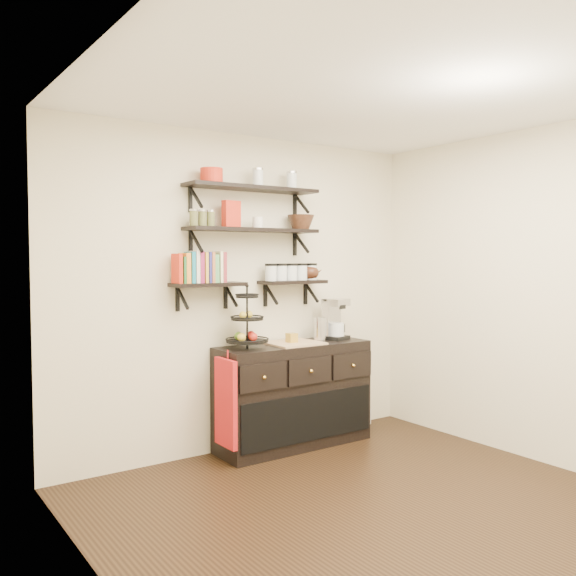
# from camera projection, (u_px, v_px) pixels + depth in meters

# --- Properties ---
(floor) EXTENTS (3.50, 3.50, 0.00)m
(floor) POSITION_uv_depth(u_px,v_px,m) (386.00, 515.00, 3.91)
(floor) COLOR black
(floor) RESTS_ON ground
(ceiling) EXTENTS (3.50, 3.50, 0.02)m
(ceiling) POSITION_uv_depth(u_px,v_px,m) (389.00, 89.00, 3.77)
(ceiling) COLOR white
(ceiling) RESTS_ON back_wall
(back_wall) EXTENTS (3.50, 0.02, 2.70)m
(back_wall) POSITION_uv_depth(u_px,v_px,m) (245.00, 292.00, 5.27)
(back_wall) COLOR beige
(back_wall) RESTS_ON ground
(left_wall) EXTENTS (0.02, 3.50, 2.70)m
(left_wall) POSITION_uv_depth(u_px,v_px,m) (115.00, 323.00, 2.84)
(left_wall) COLOR beige
(left_wall) RESTS_ON ground
(right_wall) EXTENTS (0.02, 3.50, 2.70)m
(right_wall) POSITION_uv_depth(u_px,v_px,m) (547.00, 296.00, 4.84)
(right_wall) COLOR beige
(right_wall) RESTS_ON ground
(shelf_top) EXTENTS (1.20, 0.27, 0.23)m
(shelf_top) POSITION_uv_depth(u_px,v_px,m) (253.00, 189.00, 5.12)
(shelf_top) COLOR black
(shelf_top) RESTS_ON back_wall
(shelf_mid) EXTENTS (1.20, 0.27, 0.23)m
(shelf_mid) POSITION_uv_depth(u_px,v_px,m) (253.00, 230.00, 5.14)
(shelf_mid) COLOR black
(shelf_mid) RESTS_ON back_wall
(shelf_low_left) EXTENTS (0.60, 0.25, 0.23)m
(shelf_low_left) POSITION_uv_depth(u_px,v_px,m) (208.00, 285.00, 4.93)
(shelf_low_left) COLOR black
(shelf_low_left) RESTS_ON back_wall
(shelf_low_right) EXTENTS (0.60, 0.25, 0.23)m
(shelf_low_right) POSITION_uv_depth(u_px,v_px,m) (292.00, 283.00, 5.41)
(shelf_low_right) COLOR black
(shelf_low_right) RESTS_ON back_wall
(cookbooks) EXTENTS (0.43, 0.15, 0.26)m
(cookbooks) POSITION_uv_depth(u_px,v_px,m) (202.00, 268.00, 4.89)
(cookbooks) COLOR red
(cookbooks) RESTS_ON shelf_low_left
(glass_canisters) EXTENTS (0.54, 0.10, 0.13)m
(glass_canisters) POSITION_uv_depth(u_px,v_px,m) (292.00, 273.00, 5.40)
(glass_canisters) COLOR silver
(glass_canisters) RESTS_ON shelf_low_right
(sideboard) EXTENTS (1.40, 0.50, 0.92)m
(sideboard) POSITION_uv_depth(u_px,v_px,m) (294.00, 395.00, 5.33)
(sideboard) COLOR black
(sideboard) RESTS_ON floor
(fruit_stand) EXTENTS (0.35, 0.35, 0.51)m
(fruit_stand) POSITION_uv_depth(u_px,v_px,m) (247.00, 327.00, 5.03)
(fruit_stand) COLOR black
(fruit_stand) RESTS_ON sideboard
(candle) EXTENTS (0.08, 0.08, 0.08)m
(candle) POSITION_uv_depth(u_px,v_px,m) (292.00, 338.00, 5.29)
(candle) COLOR #A77F26
(candle) RESTS_ON sideboard
(coffee_maker) EXTENTS (0.25, 0.25, 0.38)m
(coffee_maker) POSITION_uv_depth(u_px,v_px,m) (334.00, 320.00, 5.59)
(coffee_maker) COLOR black
(coffee_maker) RESTS_ON sideboard
(thermal_carafe) EXTENTS (0.11, 0.11, 0.22)m
(thermal_carafe) POSITION_uv_depth(u_px,v_px,m) (320.00, 329.00, 5.44)
(thermal_carafe) COLOR silver
(thermal_carafe) RESTS_ON sideboard
(apron) EXTENTS (0.04, 0.30, 0.70)m
(apron) POSITION_uv_depth(u_px,v_px,m) (226.00, 403.00, 4.82)
(apron) COLOR #AC1218
(apron) RESTS_ON sideboard
(radio) EXTENTS (0.31, 0.25, 0.17)m
(radio) POSITION_uv_depth(u_px,v_px,m) (359.00, 418.00, 5.96)
(radio) COLOR silver
(radio) RESTS_ON floor
(recipe_box) EXTENTS (0.17, 0.09, 0.22)m
(recipe_box) POSITION_uv_depth(u_px,v_px,m) (231.00, 214.00, 5.01)
(recipe_box) COLOR red
(recipe_box) RESTS_ON shelf_mid
(walnut_bowl) EXTENTS (0.24, 0.24, 0.13)m
(walnut_bowl) POSITION_uv_depth(u_px,v_px,m) (301.00, 222.00, 5.42)
(walnut_bowl) COLOR black
(walnut_bowl) RESTS_ON shelf_mid
(ramekins) EXTENTS (0.09, 0.09, 0.10)m
(ramekins) POSITION_uv_depth(u_px,v_px,m) (258.00, 223.00, 5.16)
(ramekins) COLOR white
(ramekins) RESTS_ON shelf_mid
(teapot) EXTENTS (0.21, 0.16, 0.15)m
(teapot) POSITION_uv_depth(u_px,v_px,m) (311.00, 271.00, 5.52)
(teapot) COLOR #3A1D11
(teapot) RESTS_ON shelf_low_right
(red_pot) EXTENTS (0.18, 0.18, 0.12)m
(red_pot) POSITION_uv_depth(u_px,v_px,m) (212.00, 176.00, 4.89)
(red_pot) COLOR red
(red_pot) RESTS_ON shelf_top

